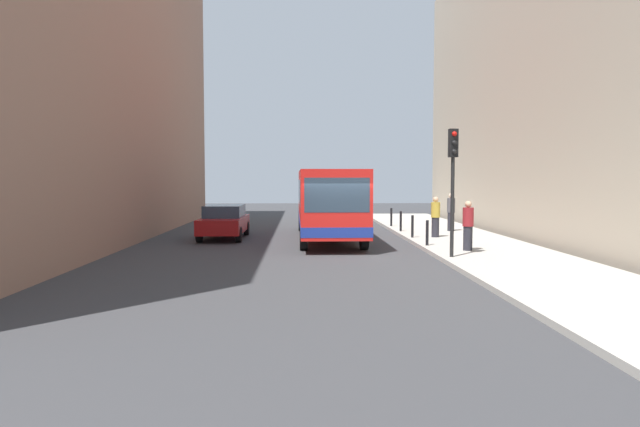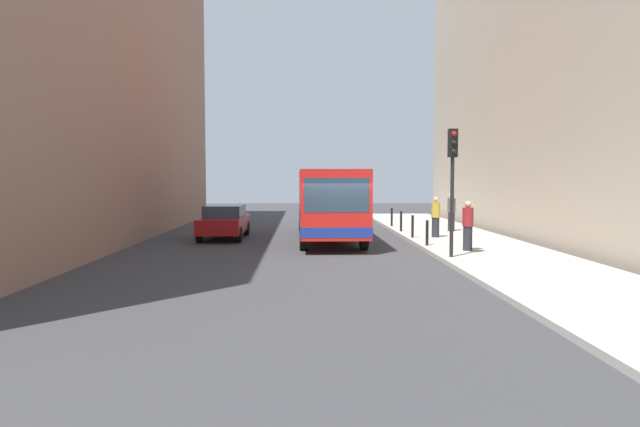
% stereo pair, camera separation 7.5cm
% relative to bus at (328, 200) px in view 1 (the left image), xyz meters
% --- Properties ---
extents(ground_plane, '(80.00, 80.00, 0.00)m').
position_rel_bus_xyz_m(ground_plane, '(0.12, -4.85, -1.73)').
color(ground_plane, '#38383A').
extents(sidewalk, '(4.40, 40.00, 0.15)m').
position_rel_bus_xyz_m(sidewalk, '(5.52, -4.85, -1.65)').
color(sidewalk, '#ADA89E').
rests_on(sidewalk, ground).
extents(building_left, '(7.00, 32.00, 15.12)m').
position_rel_bus_xyz_m(building_left, '(-11.38, -0.85, 5.83)').
color(building_left, '#936B56').
rests_on(building_left, ground).
extents(building_right, '(7.00, 32.00, 14.87)m').
position_rel_bus_xyz_m(building_right, '(11.62, -0.85, 5.71)').
color(building_right, '#B2A38C').
rests_on(building_right, ground).
extents(bus, '(2.63, 11.05, 3.00)m').
position_rel_bus_xyz_m(bus, '(0.00, 0.00, 0.00)').
color(bus, red).
rests_on(bus, ground).
extents(car_beside_bus, '(1.90, 4.42, 1.48)m').
position_rel_bus_xyz_m(car_beside_bus, '(-4.59, 0.21, -0.94)').
color(car_beside_bus, maroon).
rests_on(car_beside_bus, ground).
extents(traffic_light, '(0.28, 0.33, 4.10)m').
position_rel_bus_xyz_m(traffic_light, '(3.67, -7.10, 1.28)').
color(traffic_light, black).
rests_on(traffic_light, sidewalk).
extents(bollard_near, '(0.11, 0.11, 0.95)m').
position_rel_bus_xyz_m(bollard_near, '(3.57, -3.92, -1.10)').
color(bollard_near, black).
rests_on(bollard_near, sidewalk).
extents(bollard_mid, '(0.11, 0.11, 0.95)m').
position_rel_bus_xyz_m(bollard_mid, '(3.57, -1.04, -1.10)').
color(bollard_mid, black).
rests_on(bollard_mid, sidewalk).
extents(bollard_far, '(0.11, 0.11, 0.95)m').
position_rel_bus_xyz_m(bollard_far, '(3.57, 1.84, -1.10)').
color(bollard_far, black).
rests_on(bollard_far, sidewalk).
extents(bollard_farthest, '(0.11, 0.11, 0.95)m').
position_rel_bus_xyz_m(bollard_farthest, '(3.57, 4.72, -1.10)').
color(bollard_farthest, black).
rests_on(bollard_farthest, sidewalk).
extents(pedestrian_near_signal, '(0.38, 0.38, 1.74)m').
position_rel_bus_xyz_m(pedestrian_near_signal, '(4.66, -5.47, -0.70)').
color(pedestrian_near_signal, '#26262D').
rests_on(pedestrian_near_signal, sidewalk).
extents(pedestrian_mid_sidewalk, '(0.38, 0.38, 1.73)m').
position_rel_bus_xyz_m(pedestrian_mid_sidewalk, '(4.58, -0.94, -0.71)').
color(pedestrian_mid_sidewalk, '#26262D').
rests_on(pedestrian_mid_sidewalk, sidewalk).
extents(pedestrian_far_sidewalk, '(0.38, 0.38, 1.81)m').
position_rel_bus_xyz_m(pedestrian_far_sidewalk, '(5.99, 1.89, -0.66)').
color(pedestrian_far_sidewalk, '#26262D').
rests_on(pedestrian_far_sidewalk, sidewalk).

